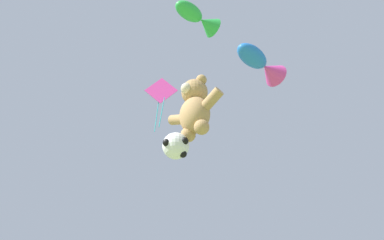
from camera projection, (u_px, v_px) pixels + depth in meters
teddy_bear_kite at (194, 108)px, 11.93m from camera, size 2.28×1.01×2.32m
soccer_ball_kite at (176, 146)px, 11.31m from camera, size 0.91×0.91×0.84m
fish_kite_cobalt at (261, 64)px, 12.72m from camera, size 0.87×2.03×0.86m
fish_kite_emerald at (198, 18)px, 11.51m from camera, size 0.75×1.54×0.67m
diamond_kite at (161, 93)px, 17.01m from camera, size 1.10×1.10×3.01m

